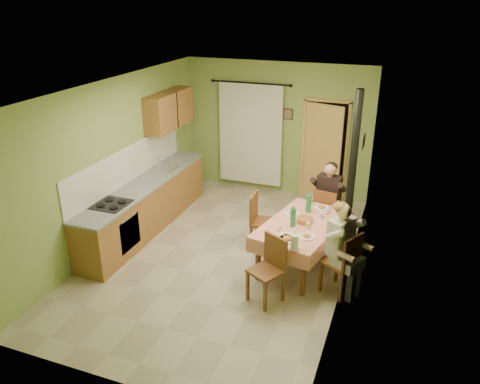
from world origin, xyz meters
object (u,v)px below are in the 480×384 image
at_px(man_far, 328,193).
at_px(stove_flue, 349,202).
at_px(man_right, 343,239).
at_px(chair_near, 266,282).
at_px(chair_left, 263,232).
at_px(chair_far, 326,223).
at_px(dining_table, 302,245).
at_px(chair_right, 340,275).

height_order(man_far, stove_flue, stove_flue).
bearing_deg(man_right, man_far, 45.75).
xyz_separation_m(chair_near, man_right, (0.94, 0.56, 0.59)).
xyz_separation_m(chair_left, man_right, (1.43, -0.86, 0.59)).
relative_size(chair_far, man_far, 0.70).
height_order(dining_table, stove_flue, stove_flue).
relative_size(chair_far, chair_right, 0.98).
bearing_deg(chair_near, dining_table, -75.48).
xyz_separation_m(chair_far, chair_near, (-0.44, -2.12, 0.00)).
bearing_deg(dining_table, stove_flue, 49.25).
bearing_deg(stove_flue, chair_near, -119.48).
bearing_deg(man_far, chair_left, -134.37).
distance_m(chair_near, stove_flue, 1.91).
bearing_deg(chair_far, dining_table, -91.71).
distance_m(dining_table, stove_flue, 1.01).
distance_m(chair_far, chair_near, 2.16).
relative_size(dining_table, chair_right, 1.90).
bearing_deg(chair_far, man_far, 90.00).
bearing_deg(chair_left, chair_near, 14.95).
xyz_separation_m(chair_right, man_right, (-0.01, 0.01, 0.59)).
xyz_separation_m(dining_table, man_far, (0.19, 1.06, 0.50)).
xyz_separation_m(chair_far, chair_left, (-0.94, -0.70, 0.00)).
relative_size(chair_right, man_far, 0.71).
xyz_separation_m(chair_near, stove_flue, (0.87, 1.54, 0.73)).
xyz_separation_m(chair_far, man_right, (0.50, -1.56, 0.59)).
bearing_deg(chair_left, man_right, 54.66).
distance_m(dining_table, man_right, 0.99).
height_order(chair_far, stove_flue, stove_flue).
bearing_deg(chair_right, man_right, 90.00).
relative_size(chair_near, man_far, 0.70).
bearing_deg(stove_flue, dining_table, -143.08).
bearing_deg(chair_left, chair_far, 122.21).
xyz_separation_m(dining_table, chair_near, (-0.25, -1.07, -0.09)).
height_order(chair_right, stove_flue, stove_flue).
bearing_deg(chair_far, chair_near, -93.14).
relative_size(dining_table, chair_far, 1.95).
relative_size(chair_left, man_right, 0.71).
relative_size(chair_far, chair_near, 0.99).
xyz_separation_m(dining_table, stove_flue, (0.62, 0.47, 0.64)).
relative_size(man_right, stove_flue, 0.50).
distance_m(chair_left, stove_flue, 1.56).
relative_size(dining_table, chair_left, 1.92).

